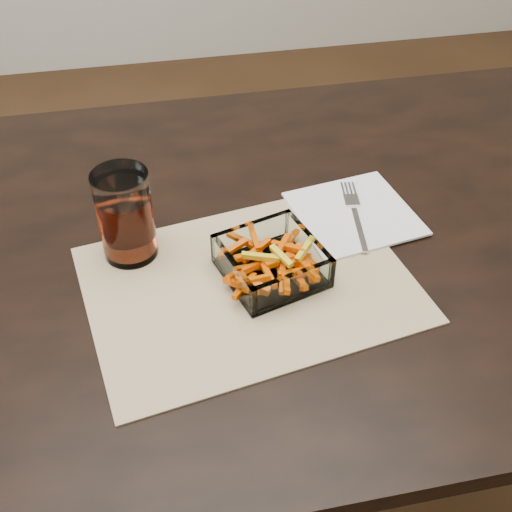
# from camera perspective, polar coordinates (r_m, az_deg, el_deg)

# --- Properties ---
(dining_table) EXTENTS (1.60, 0.90, 0.75)m
(dining_table) POSITION_cam_1_polar(r_m,az_deg,el_deg) (1.06, 0.43, -1.58)
(dining_table) COLOR black
(dining_table) RESTS_ON ground
(placemat) EXTENTS (0.50, 0.40, 0.00)m
(placemat) POSITION_cam_1_polar(r_m,az_deg,el_deg) (0.91, -0.64, -2.50)
(placemat) COLOR tan
(placemat) RESTS_ON dining_table
(glass_bowl) EXTENTS (0.16, 0.16, 0.05)m
(glass_bowl) POSITION_cam_1_polar(r_m,az_deg,el_deg) (0.91, 1.39, -0.64)
(glass_bowl) COLOR white
(glass_bowl) RESTS_ON placemat
(tumbler) EXTENTS (0.08, 0.08, 0.14)m
(tumbler) POSITION_cam_1_polar(r_m,az_deg,el_deg) (0.94, -11.49, 3.32)
(tumbler) COLOR white
(tumbler) RESTS_ON placemat
(napkin) EXTENTS (0.20, 0.20, 0.00)m
(napkin) POSITION_cam_1_polar(r_m,az_deg,el_deg) (1.04, 8.73, 3.77)
(napkin) COLOR white
(napkin) RESTS_ON placemat
(fork) EXTENTS (0.04, 0.18, 0.00)m
(fork) POSITION_cam_1_polar(r_m,az_deg,el_deg) (1.03, 8.77, 3.85)
(fork) COLOR silver
(fork) RESTS_ON napkin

